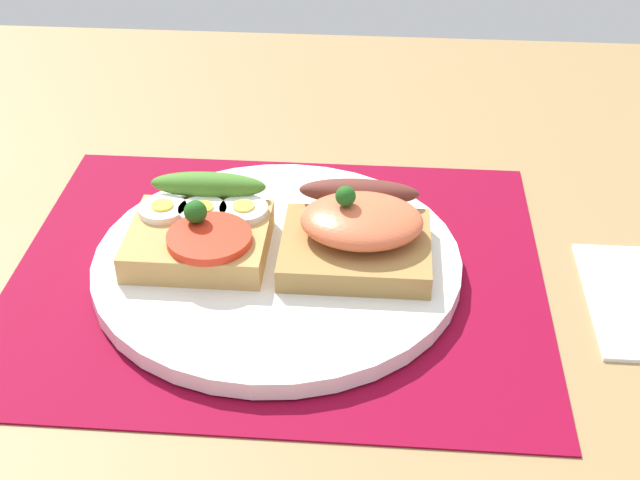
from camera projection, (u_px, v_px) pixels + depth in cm
name	position (u px, v px, depth cm)	size (l,w,h in cm)	color
ground_plane	(278.00, 291.00, 63.24)	(120.00, 90.00, 3.20)	#97784A
placemat	(278.00, 272.00, 62.24)	(37.28, 31.17, 0.30)	maroon
plate	(277.00, 263.00, 61.80)	(25.73, 25.73, 1.24)	white
sandwich_egg_tomato	(201.00, 230.00, 61.38)	(9.58, 9.86, 4.19)	tan
sandwich_salmon	(358.00, 230.00, 60.69)	(10.25, 9.95, 5.40)	#A57D43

